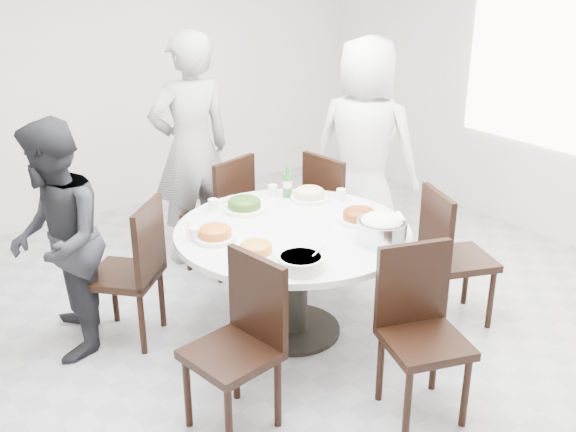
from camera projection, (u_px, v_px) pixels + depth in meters
floor at (278, 354)px, 4.28m from camera, size 6.00×6.00×0.01m
wall_back at (82, 67)px, 6.00m from camera, size 6.00×0.01×2.80m
dining_table at (293, 281)px, 4.40m from camera, size 1.50×1.50×0.75m
chair_ne at (340, 210)px, 5.31m from camera, size 0.46×0.46×0.95m
chair_n at (218, 213)px, 5.24m from camera, size 0.52×0.52×0.95m
chair_nw at (124, 272)px, 4.30m from camera, size 0.59×0.59×0.95m
chair_sw at (231, 350)px, 3.48m from camera, size 0.48×0.48×0.95m
chair_s at (425, 338)px, 3.58m from camera, size 0.53×0.53×0.95m
chair_se at (459, 256)px, 4.52m from camera, size 0.55×0.55×0.95m
diner_right at (365, 150)px, 5.37m from camera, size 0.92×1.04×1.79m
diner_middle at (191, 150)px, 5.27m from camera, size 0.71×0.50×1.85m
diner_left at (57, 241)px, 4.07m from camera, size 0.79×0.88×1.50m
dish_greens at (244, 205)px, 4.54m from camera, size 0.29×0.29×0.07m
dish_pale at (309, 195)px, 4.73m from camera, size 0.27×0.27×0.07m
dish_orange at (215, 234)px, 4.09m from camera, size 0.26×0.26×0.07m
dish_redbrown at (359, 217)px, 4.35m from camera, size 0.28×0.28×0.07m
dish_tofu at (256, 251)px, 3.88m from camera, size 0.24×0.24×0.06m
rice_bowl at (382, 231)px, 4.06m from camera, size 0.30×0.30×0.13m
soup_bowl at (301, 263)px, 3.72m from camera, size 0.26×0.26×0.08m
beverage_bottle at (288, 182)px, 4.75m from camera, size 0.07×0.07×0.23m
tea_cups at (245, 196)px, 4.70m from camera, size 0.07×0.07×0.08m
chopsticks at (233, 200)px, 4.73m from camera, size 0.24×0.04×0.01m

